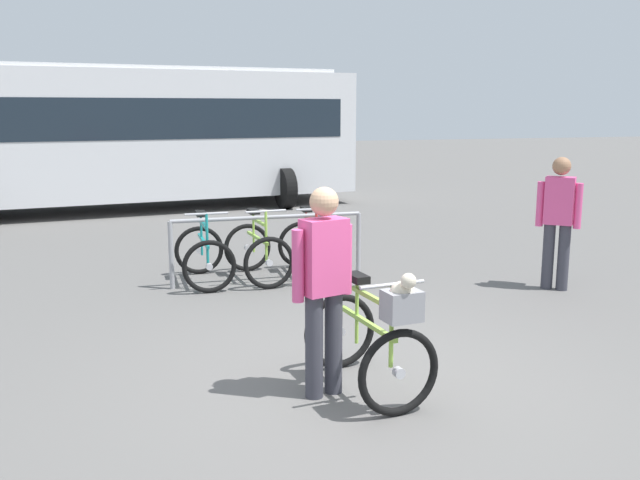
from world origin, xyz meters
name	(u,v)px	position (x,y,z in m)	size (l,w,h in m)	color
ground_plane	(359,384)	(0.00, 0.00, 0.00)	(80.00, 80.00, 0.00)	#605E5B
bike_rack_rail	(268,234)	(0.07, 3.48, 0.64)	(2.51, 0.12, 0.88)	#99999E
racked_bike_teal	(204,255)	(-0.73, 3.68, 0.37)	(0.68, 1.11, 0.97)	black
racked_bike_lime	(258,252)	(-0.03, 3.66, 0.37)	(0.73, 1.15, 0.97)	black
racked_bike_red	(309,249)	(0.67, 3.64, 0.37)	(0.72, 1.15, 0.98)	black
featured_bicycle	(374,336)	(0.03, -0.24, 0.49)	(0.76, 1.23, 1.09)	black
person_with_featured_bike	(324,282)	(-0.33, -0.10, 0.91)	(0.51, 0.28, 1.64)	#383842
pedestrian_with_backpack	(559,214)	(3.39, 2.08, 0.94)	(0.47, 0.47, 1.64)	#383842
bus_distant	(126,130)	(-1.37, 10.79, 1.74)	(10.20, 4.06, 3.08)	silver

